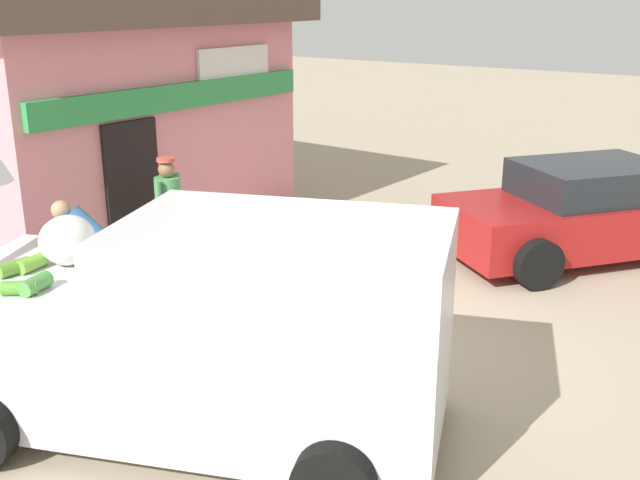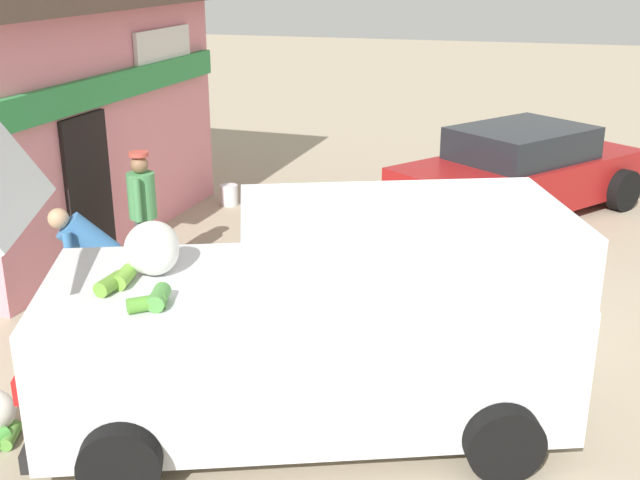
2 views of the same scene
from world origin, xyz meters
The scene contains 7 objects.
ground_plane centered at (0.00, 0.00, 0.00)m, with size 60.00×60.00×0.00m, color tan.
storefront_bar centered at (1.45, 5.98, 1.88)m, with size 6.17×4.92×3.65m.
delivery_van centered at (-2.33, 0.35, 0.96)m, with size 3.29×5.14×2.76m.
parked_sedan centered at (4.17, -1.13, 0.64)m, with size 4.33×3.94×1.36m.
vendor_standing centered at (0.24, 3.29, 0.92)m, with size 0.55×0.42×1.62m.
customer_bending centered at (-1.19, 3.17, 0.84)m, with size 0.68×0.73×1.39m.
paint_bucket centered at (3.39, 3.39, 0.16)m, with size 0.28×0.28×0.33m, color silver.
Camera 2 is at (-8.22, -1.18, 3.87)m, focal length 44.78 mm.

